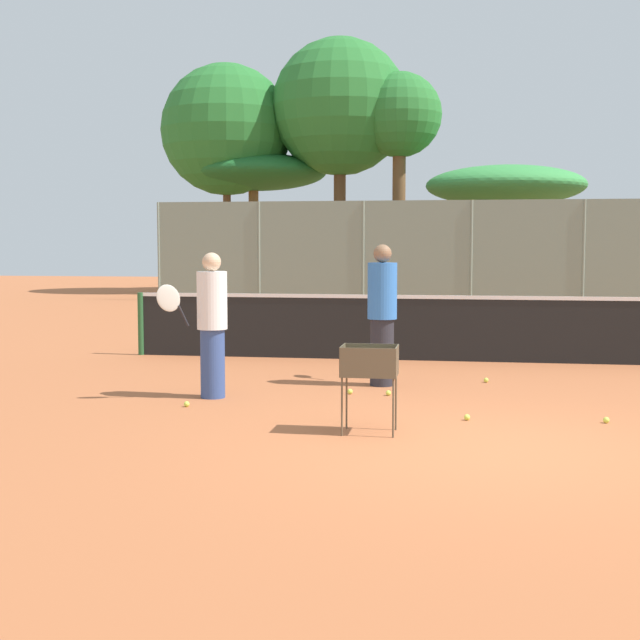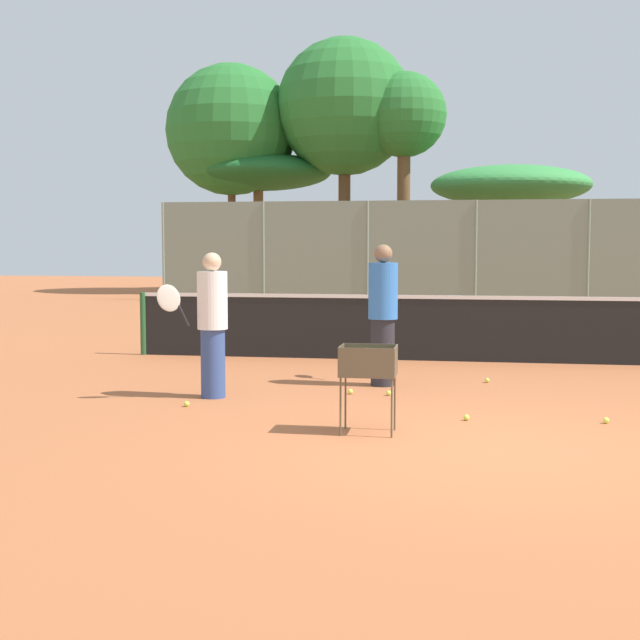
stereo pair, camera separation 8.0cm
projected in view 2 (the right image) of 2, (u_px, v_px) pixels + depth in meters
ground_plane at (487, 450)px, 8.28m from camera, size 80.00×80.00×0.00m
tennis_net at (480, 327)px, 14.31m from camera, size 11.49×0.10×1.07m
back_fence at (476, 252)px, 27.92m from camera, size 20.58×0.08×3.25m
tree_0 at (510, 187)px, 31.39m from camera, size 5.62×5.62×4.63m
tree_1 at (345, 108)px, 32.98m from camera, size 5.05×5.05×9.46m
tree_2 at (258, 173)px, 34.58m from camera, size 5.69×5.69×5.36m
tree_3 at (231, 130)px, 33.91m from camera, size 4.97×4.97×8.69m
tree_4 at (404, 119)px, 32.03m from camera, size 3.05×3.05×8.04m
player_white_outfit at (383, 313)px, 11.91m from camera, size 0.39×0.94×1.90m
player_red_cap at (212, 323)px, 10.98m from camera, size 0.81×0.62×1.80m
ball_cart at (367, 368)px, 8.94m from camera, size 0.56×0.41×0.89m
tennis_ball_0 at (350, 392)px, 11.30m from camera, size 0.07×0.07×0.07m
tennis_ball_1 at (187, 404)px, 10.43m from camera, size 0.07×0.07×0.07m
tennis_ball_3 at (606, 420)px, 9.46m from camera, size 0.07×0.07×0.07m
tennis_ball_4 at (487, 380)px, 12.22m from camera, size 0.07×0.07×0.07m
tennis_ball_5 at (466, 418)px, 9.62m from camera, size 0.07×0.07×0.07m
tennis_ball_6 at (389, 393)px, 11.19m from camera, size 0.07×0.07×0.07m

